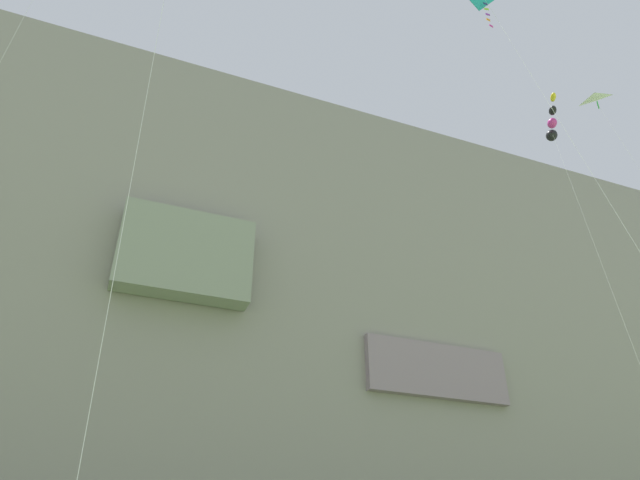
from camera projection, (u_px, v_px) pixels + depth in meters
name	position (u px, v px, depth m)	size (l,w,h in m)	color
cliff_face	(162.00, 325.00, 69.60)	(180.00, 31.20, 59.98)	gray
kite_windsock_low_left	(552.00, 125.00, 42.20)	(3.25, 5.41, 32.67)	black
kite_delta_far_left	(601.00, 106.00, 41.82)	(3.44, 6.01, 33.84)	white
kite_diamond_high_right	(488.00, 3.00, 31.60)	(3.32, 6.00, 32.45)	teal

